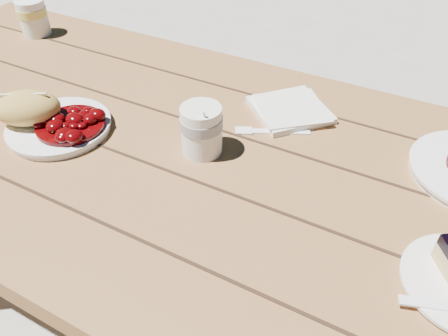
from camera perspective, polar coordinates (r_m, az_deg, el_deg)
The scene contains 9 objects.
picnic_table at distance 0.96m, azimuth -2.01°, elevation -5.59°, with size 2.00×1.55×0.75m.
main_plate at distance 0.97m, azimuth -20.69°, elevation 4.98°, with size 0.21×0.21×0.02m, color white.
goulash_stew at distance 0.94m, azimuth -19.61°, elevation 6.12°, with size 0.14×0.14×0.04m, color #4D0204, non-canonical shape.
bread_roll at distance 0.98m, azimuth -24.34°, elevation 7.18°, with size 0.13×0.09×0.07m, color tan.
fork_dessert at distance 0.68m, azimuth 27.10°, elevation -15.78°, with size 0.03×0.16×0.01m, color white, non-canonical shape.
coffee_cup at distance 0.83m, azimuth -2.94°, elevation 4.97°, with size 0.08×0.08×0.10m, color white.
napkin_stack at distance 0.98m, azimuth 8.60°, elevation 7.51°, with size 0.15×0.15×0.01m, color white.
fork_table at distance 0.92m, azimuth 7.31°, elevation 4.73°, with size 0.03×0.16×0.01m, color white, non-canonical shape.
second_cup at distance 1.43m, azimuth -23.64°, elevation 17.55°, with size 0.08×0.08×0.10m, color white.
Camera 1 is at (0.34, -0.57, 1.28)m, focal length 35.00 mm.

